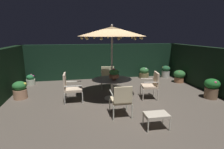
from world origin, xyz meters
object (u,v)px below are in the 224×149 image
at_px(patio_chair_north, 70,86).
at_px(ottoman_footrest, 156,116).
at_px(potted_plant_right_far, 179,76).
at_px(potted_plant_back_left, 144,73).
at_px(potted_plant_left_far, 212,88).
at_px(patio_chair_east, 152,83).
at_px(patio_umbrella, 112,32).
at_px(centerpiece_planter, 114,74).
at_px(potted_plant_back_center, 31,80).
at_px(patio_chair_southeast, 108,76).
at_px(potted_plant_right_near, 166,71).
at_px(patio_chair_northeast, 121,99).
at_px(patio_dining_table, 112,83).
at_px(potted_plant_front_corner, 20,90).

relative_size(patio_chair_north, ottoman_footrest, 1.68).
bearing_deg(potted_plant_right_far, patio_chair_north, -163.25).
bearing_deg(patio_chair_north, potted_plant_back_left, 35.81).
bearing_deg(potted_plant_back_left, potted_plant_left_far, -69.20).
bearing_deg(patio_chair_east, patio_umbrella, 170.75).
xyz_separation_m(centerpiece_planter, potted_plant_back_center, (-3.45, 2.71, -0.75)).
height_order(centerpiece_planter, patio_chair_southeast, centerpiece_planter).
height_order(centerpiece_planter, patio_chair_east, centerpiece_planter).
xyz_separation_m(patio_chair_southeast, potted_plant_right_near, (3.43, 1.18, -0.18)).
bearing_deg(potted_plant_right_far, potted_plant_left_far, -91.97).
xyz_separation_m(patio_chair_north, ottoman_footrest, (2.19, -2.28, -0.22)).
relative_size(centerpiece_planter, potted_plant_back_center, 0.85).
bearing_deg(patio_umbrella, patio_chair_southeast, 85.47).
xyz_separation_m(potted_plant_right_far, potted_plant_back_center, (-7.11, 0.97, -0.10)).
relative_size(patio_chair_north, patio_chair_northeast, 1.07).
bearing_deg(ottoman_footrest, patio_dining_table, 107.10).
relative_size(ottoman_footrest, potted_plant_back_left, 1.04).
bearing_deg(patio_chair_southeast, potted_plant_right_far, 1.63).
bearing_deg(centerpiece_planter, potted_plant_right_far, 25.42).
bearing_deg(potted_plant_back_left, patio_dining_table, -130.08).
height_order(potted_plant_front_corner, potted_plant_back_left, potted_plant_front_corner).
xyz_separation_m(patio_umbrella, potted_plant_front_corner, (-3.33, 0.66, -2.09)).
bearing_deg(ottoman_footrest, potted_plant_back_center, 130.49).
distance_m(potted_plant_front_corner, potted_plant_back_left, 6.02).
distance_m(patio_chair_north, potted_plant_right_far, 5.42).
height_order(centerpiece_planter, patio_chair_north, centerpiece_planter).
height_order(potted_plant_front_corner, potted_plant_left_far, potted_plant_left_far).
distance_m(patio_chair_southeast, potted_plant_left_far, 4.11).
bearing_deg(potted_plant_left_far, potted_plant_back_center, 155.45).
bearing_deg(patio_chair_southeast, patio_dining_table, -94.53).
bearing_deg(potted_plant_right_near, ottoman_footrest, -120.02).
height_order(potted_plant_back_center, potted_plant_back_left, potted_plant_back_left).
distance_m(patio_umbrella, ottoman_footrest, 3.16).
xyz_separation_m(patio_dining_table, patio_chair_east, (1.46, -0.24, -0.04)).
height_order(patio_chair_north, ottoman_footrest, patio_chair_north).
bearing_deg(patio_umbrella, potted_plant_left_far, -10.52).
distance_m(centerpiece_planter, patio_chair_southeast, 1.70).
relative_size(centerpiece_planter, patio_chair_north, 0.41).
bearing_deg(potted_plant_back_left, patio_chair_southeast, -149.69).
height_order(patio_umbrella, patio_chair_north, patio_umbrella).
xyz_separation_m(centerpiece_planter, potted_plant_back_left, (2.28, 2.92, -0.70)).
xyz_separation_m(centerpiece_planter, patio_chair_northeast, (-0.05, -1.31, -0.43)).
distance_m(patio_chair_north, ottoman_footrest, 3.17).
distance_m(patio_chair_southeast, ottoman_footrest, 3.79).
xyz_separation_m(patio_umbrella, centerpiece_planter, (0.04, -0.17, -1.44)).
relative_size(ottoman_footrest, potted_plant_right_near, 0.93).
distance_m(patio_chair_east, ottoman_footrest, 2.18).
relative_size(centerpiece_planter, patio_chair_southeast, 0.45).
bearing_deg(patio_dining_table, patio_chair_east, -9.25).
height_order(patio_chair_east, patio_chair_southeast, patio_chair_east).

